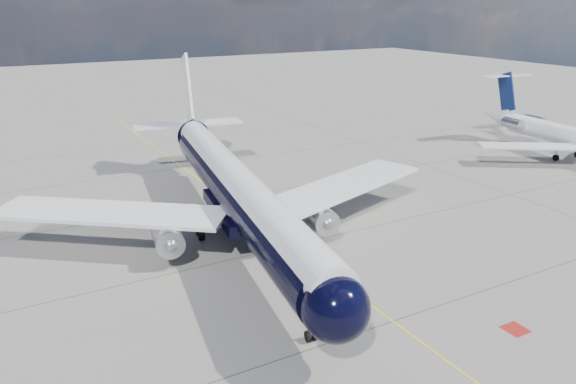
# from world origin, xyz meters

# --- Properties ---
(ground) EXTENTS (320.00, 320.00, 0.00)m
(ground) POSITION_xyz_m (0.00, 30.00, 0.00)
(ground) COLOR gray
(ground) RESTS_ON ground
(taxiway_centerline) EXTENTS (0.16, 160.00, 0.01)m
(taxiway_centerline) POSITION_xyz_m (0.00, 25.00, 0.00)
(taxiway_centerline) COLOR yellow
(taxiway_centerline) RESTS_ON ground
(red_marking) EXTENTS (1.60, 1.60, 0.01)m
(red_marking) POSITION_xyz_m (6.80, -10.00, 0.00)
(red_marking) COLOR maroon
(red_marking) RESTS_ON ground
(main_airliner) EXTENTS (43.71, 53.73, 15.58)m
(main_airliner) POSITION_xyz_m (-3.19, 15.22, 4.83)
(main_airliner) COLOR black
(main_airliner) RESTS_ON ground
(regional_jet) EXTENTS (28.64, 33.03, 11.18)m
(regional_jet) POSITION_xyz_m (50.13, 17.95, 3.53)
(regional_jet) COLOR white
(regional_jet) RESTS_ON ground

